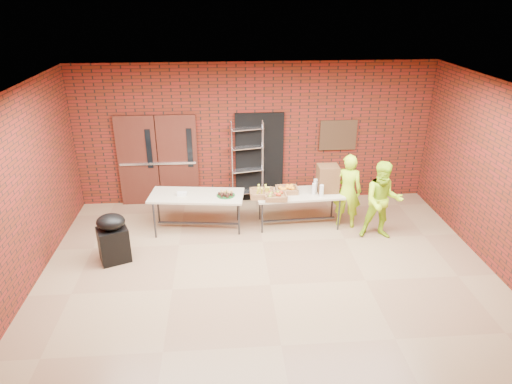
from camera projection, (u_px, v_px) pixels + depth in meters
The scene contains 19 objects.
room at pixel (272, 200), 7.09m from camera, with size 8.08×7.08×3.28m.
double_doors at pixel (158, 161), 10.29m from camera, with size 1.78×0.12×2.10m.
dark_doorway at pixel (259, 158), 10.47m from camera, with size 1.10×0.06×2.10m, color black.
bronze_plaque at pixel (338, 135), 10.39m from camera, with size 0.85×0.04×0.70m, color #3A2717.
wire_rack at pixel (247, 163), 10.36m from camera, with size 0.71×0.24×1.95m, color silver, non-canonical shape.
table_left at pixel (197, 198), 9.28m from camera, with size 1.98×1.01×0.78m.
table_right at pixel (299, 196), 9.46m from camera, with size 1.82×0.83×0.73m.
basket_bananas at pixel (262, 193), 9.27m from camera, with size 0.50×0.39×0.16m.
basket_oranges at pixel (287, 190), 9.45m from camera, with size 0.45×0.35×0.14m.
basket_apples at pixel (276, 196), 9.15m from camera, with size 0.44×0.34×0.14m.
muffin_tray at pixel (226, 194), 9.19m from camera, with size 0.37×0.37×0.09m.
napkin_box at pixel (182, 194), 9.22m from camera, with size 0.19×0.13×0.06m, color silver.
coffee_dispenser at pixel (328, 178), 9.43m from camera, with size 0.42×0.38×0.56m, color brown.
cup_stack_front at pixel (314, 189), 9.34m from camera, with size 0.08×0.08×0.24m, color silver.
cup_stack_mid at pixel (322, 191), 9.23m from camera, with size 0.08×0.08×0.25m, color silver.
cup_stack_back at pixel (316, 185), 9.47m from camera, with size 0.09×0.09×0.27m, color silver.
covered_grill at pixel (113, 238), 8.27m from camera, with size 0.64×0.59×0.94m.
volunteer_woman at pixel (347, 191), 9.37m from camera, with size 0.58×0.38×1.59m, color #A8DD18.
volunteer_man at pixel (383, 201), 8.93m from camera, with size 0.78×0.61×1.60m, color #A8DD18.
Camera 1 is at (-0.74, -6.39, 4.60)m, focal length 32.00 mm.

